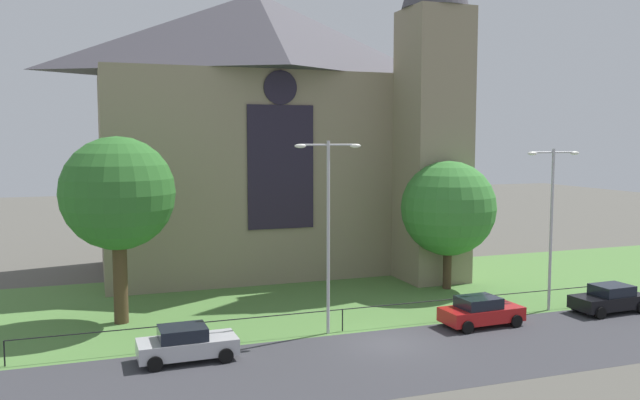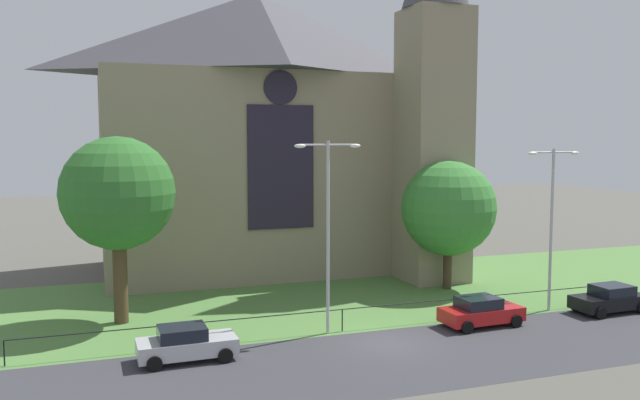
% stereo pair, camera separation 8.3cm
% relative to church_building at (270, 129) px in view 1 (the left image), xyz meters
% --- Properties ---
extents(ground, '(160.00, 160.00, 0.00)m').
position_rel_church_building_xyz_m(ground, '(0.47, -9.00, -10.27)').
color(ground, '#56544C').
extents(road_asphalt, '(120.00, 8.00, 0.01)m').
position_rel_church_building_xyz_m(road_asphalt, '(0.47, -21.00, -10.27)').
color(road_asphalt, '#38383D').
rests_on(road_asphalt, ground).
extents(grass_verge, '(120.00, 20.00, 0.01)m').
position_rel_church_building_xyz_m(grass_verge, '(0.47, -11.00, -10.27)').
color(grass_verge, '#517F3D').
rests_on(grass_verge, ground).
extents(church_building, '(23.20, 16.20, 26.00)m').
position_rel_church_building_xyz_m(church_building, '(0.00, 0.00, 0.00)').
color(church_building, gray).
rests_on(church_building, ground).
extents(iron_railing, '(30.46, 0.07, 1.13)m').
position_rel_church_building_xyz_m(iron_railing, '(-0.77, -16.50, -9.30)').
color(iron_railing, black).
rests_on(iron_railing, ground).
extents(tree_right_near, '(5.99, 5.99, 8.16)m').
position_rel_church_building_xyz_m(tree_right_near, '(8.88, -10.11, -5.12)').
color(tree_right_near, '#423021').
rests_on(tree_right_near, ground).
extents(tree_left_near, '(5.81, 5.81, 9.67)m').
position_rel_church_building_xyz_m(tree_left_near, '(-11.07, -11.34, -3.57)').
color(tree_left_near, '#4C3823').
rests_on(tree_left_near, ground).
extents(streetlamp_near, '(3.37, 0.26, 9.43)m').
position_rel_church_building_xyz_m(streetlamp_near, '(-1.57, -16.60, -4.38)').
color(streetlamp_near, '#B2B2B7').
rests_on(streetlamp_near, ground).
extents(streetlamp_far, '(3.37, 0.26, 8.99)m').
position_rel_church_building_xyz_m(streetlamp_far, '(11.53, -16.60, -4.62)').
color(streetlamp_far, '#B2B2B7').
rests_on(streetlamp_far, ground).
extents(parked_car_silver, '(4.23, 2.09, 1.51)m').
position_rel_church_building_xyz_m(parked_car_silver, '(-8.67, -18.27, -9.53)').
color(parked_car_silver, '#B7B7BC').
rests_on(parked_car_silver, ground).
extents(parked_car_red, '(4.28, 2.18, 1.51)m').
position_rel_church_building_xyz_m(parked_car_red, '(6.23, -17.97, -9.53)').
color(parked_car_red, '#B21919').
rests_on(parked_car_red, ground).
extents(parked_car_black, '(4.27, 2.17, 1.51)m').
position_rel_church_building_xyz_m(parked_car_black, '(14.42, -18.03, -9.53)').
color(parked_car_black, black).
rests_on(parked_car_black, ground).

